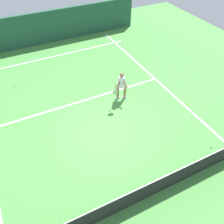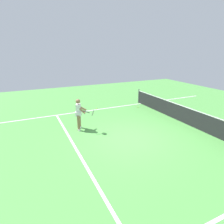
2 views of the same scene
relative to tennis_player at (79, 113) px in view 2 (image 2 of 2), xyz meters
The scene contains 7 objects.
ground_plane 2.80m from the tennis_player, 42.32° to the left, with size 26.42×26.42×0.00m, color #4C9342.
service_line_marking 2.26m from the tennis_player, 19.74° to the right, with size 9.19×0.10×0.01m, color white.
sideline_left_marking 3.29m from the tennis_player, 145.65° to the left, with size 0.10×18.33×0.01m, color white.
court_net 5.70m from the tennis_player, 69.72° to the left, with size 9.87×0.08×1.00m.
tennis_player is the anchor object (origin of this frame).
tennis_ball_mid 5.06m from the tennis_player, 112.15° to the left, with size 0.07×0.07×0.07m, color #D1E533.
tennis_ball_far 3.49m from the tennis_player, 145.05° to the left, with size 0.07×0.07×0.07m, color #D1E533.
Camera 2 is at (6.65, -4.07, 3.85)m, focal length 30.50 mm.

